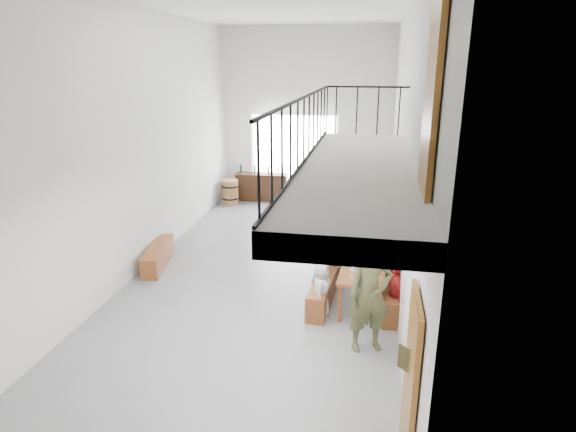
% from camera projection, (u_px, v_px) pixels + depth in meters
% --- Properties ---
extents(floor, '(12.00, 12.00, 0.00)m').
position_uv_depth(floor, '(267.00, 272.00, 10.60)').
color(floor, slate).
rests_on(floor, ground).
extents(room_walls, '(12.00, 12.00, 12.00)m').
position_uv_depth(room_walls, '(265.00, 107.00, 9.51)').
color(room_walls, silver).
rests_on(room_walls, ground).
extents(gateway_portal, '(2.80, 0.08, 2.80)m').
position_uv_depth(gateway_portal, '(294.00, 158.00, 15.81)').
color(gateway_portal, white).
rests_on(gateway_portal, ground).
extents(right_wall_decor, '(0.07, 8.28, 5.07)m').
position_uv_depth(right_wall_decor, '(402.00, 233.00, 7.86)').
color(right_wall_decor, brown).
rests_on(right_wall_decor, ground).
extents(balcony, '(1.52, 5.62, 4.00)m').
position_uv_depth(balcony, '(358.00, 175.00, 6.43)').
color(balcony, white).
rests_on(balcony, ground).
extents(tasting_table, '(0.91, 2.01, 0.79)m').
position_uv_depth(tasting_table, '(364.00, 268.00, 9.06)').
color(tasting_table, brown).
rests_on(tasting_table, ground).
extents(bench_inner, '(0.50, 2.16, 0.49)m').
position_uv_depth(bench_inner, '(325.00, 286.00, 9.36)').
color(bench_inner, brown).
rests_on(bench_inner, ground).
extents(bench_wall, '(0.35, 2.12, 0.49)m').
position_uv_depth(bench_wall, '(387.00, 290.00, 9.19)').
color(bench_wall, brown).
rests_on(bench_wall, ground).
extents(tableware, '(0.60, 1.36, 0.35)m').
position_uv_depth(tableware, '(366.00, 258.00, 8.97)').
color(tableware, black).
rests_on(tableware, tasting_table).
extents(side_bench, '(0.66, 1.70, 0.47)m').
position_uv_depth(side_bench, '(158.00, 256.00, 10.86)').
color(side_bench, brown).
rests_on(side_bench, ground).
extents(oak_barrel, '(0.54, 0.54, 0.80)m').
position_uv_depth(oak_barrel, '(230.00, 192.00, 15.57)').
color(oak_barrel, olive).
rests_on(oak_barrel, ground).
extents(serving_counter, '(1.72, 0.53, 0.90)m').
position_uv_depth(serving_counter, '(262.00, 187.00, 16.00)').
color(serving_counter, '#311C0D').
rests_on(serving_counter, ground).
extents(counter_bottles, '(1.46, 0.12, 0.28)m').
position_uv_depth(counter_bottles, '(262.00, 170.00, 15.82)').
color(counter_bottles, black).
rests_on(counter_bottles, serving_counter).
extents(guest_left_a, '(0.37, 0.54, 1.07)m').
position_uv_depth(guest_left_a, '(321.00, 290.00, 8.56)').
color(guest_left_a, silver).
rests_on(guest_left_a, ground).
extents(guest_left_b, '(0.41, 0.52, 1.25)m').
position_uv_depth(guest_left_b, '(320.00, 271.00, 9.12)').
color(guest_left_b, teal).
rests_on(guest_left_b, ground).
extents(guest_left_c, '(0.60, 0.67, 1.15)m').
position_uv_depth(guest_left_c, '(325.00, 262.00, 9.65)').
color(guest_left_c, silver).
rests_on(guest_left_c, ground).
extents(guest_left_d, '(0.46, 0.79, 1.21)m').
position_uv_depth(guest_left_d, '(332.00, 253.00, 10.04)').
color(guest_left_d, teal).
rests_on(guest_left_d, ground).
extents(guest_right_a, '(0.41, 0.68, 1.08)m').
position_uv_depth(guest_right_a, '(395.00, 293.00, 8.45)').
color(guest_right_a, '#B2201E').
rests_on(guest_right_a, ground).
extents(guest_right_b, '(0.63, 0.99, 1.02)m').
position_uv_depth(guest_right_b, '(392.00, 278.00, 9.09)').
color(guest_right_b, black).
rests_on(guest_right_b, ground).
extents(guest_right_c, '(0.52, 0.64, 1.14)m').
position_uv_depth(guest_right_c, '(393.00, 264.00, 9.58)').
color(guest_right_c, silver).
rests_on(guest_right_c, ground).
extents(host_standing, '(0.82, 0.68, 1.92)m').
position_uv_depth(host_standing, '(370.00, 294.00, 7.48)').
color(host_standing, '#4A4A2A').
rests_on(host_standing, ground).
extents(potted_plant, '(0.41, 0.36, 0.43)m').
position_uv_depth(potted_plant, '(380.00, 257.00, 10.84)').
color(potted_plant, '#1C4717').
rests_on(potted_plant, ground).
extents(bicycle_near, '(1.98, 0.79, 1.02)m').
position_uv_depth(bicycle_near, '(330.00, 191.00, 15.27)').
color(bicycle_near, black).
rests_on(bicycle_near, ground).
extents(bicycle_far, '(1.91, 0.72, 1.12)m').
position_uv_depth(bicycle_far, '(352.00, 193.00, 14.86)').
color(bicycle_far, black).
rests_on(bicycle_far, ground).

